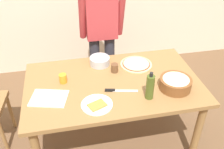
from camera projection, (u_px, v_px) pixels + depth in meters
ground at (113, 138)px, 2.79m from camera, size 8.00×8.00×0.00m
dining_table at (113, 90)px, 2.40m from camera, size 1.60×0.96×0.76m
person_cook at (102, 29)px, 2.86m from camera, size 0.49×0.25×1.62m
pizza_raw_on_board at (136, 64)px, 2.58m from camera, size 0.32×0.32×0.02m
plate_with_slice at (97, 105)px, 2.08m from camera, size 0.26×0.26×0.02m
popcorn_bowl at (175, 82)px, 2.24m from camera, size 0.28×0.28×0.11m
mixing_bowl_steel at (100, 61)px, 2.58m from camera, size 0.20×0.20×0.08m
olive_oil_bottle at (150, 87)px, 2.11m from camera, size 0.07×0.07×0.26m
cup_orange at (63, 78)px, 2.33m from camera, size 0.07×0.07×0.08m
cup_small_brown at (115, 68)px, 2.47m from camera, size 0.07×0.07×0.08m
cutting_board_white at (49, 98)px, 2.15m from camera, size 0.35×0.29×0.01m
chef_knife at (117, 90)px, 2.24m from camera, size 0.29×0.09×0.02m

